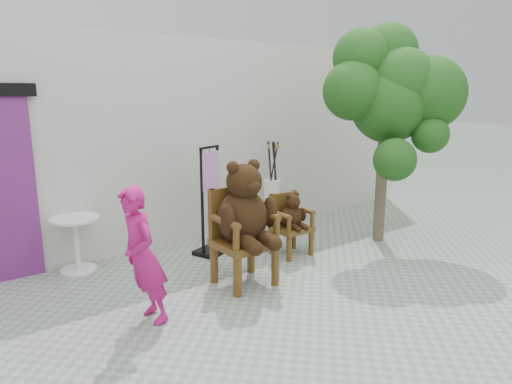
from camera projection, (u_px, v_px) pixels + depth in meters
ground_plane at (326, 293)px, 5.16m from camera, size 60.00×60.00×0.00m
back_wall at (189, 139)px, 7.27m from camera, size 9.00×1.00×3.00m
chair_big at (244, 216)px, 5.26m from camera, size 0.73×0.78×1.48m
chair_small at (291, 218)px, 6.30m from camera, size 0.49×0.48×0.89m
person at (143, 256)px, 4.36m from camera, size 0.35×0.52×1.38m
cafe_table at (76, 238)px, 5.71m from camera, size 0.60×0.60×0.70m
display_stand at (211, 213)px, 6.32m from camera, size 0.55×0.49×1.51m
stool_bucket at (272, 190)px, 7.51m from camera, size 0.32×0.32×1.45m
tree at (396, 91)px, 6.48m from camera, size 1.89×1.59×3.21m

